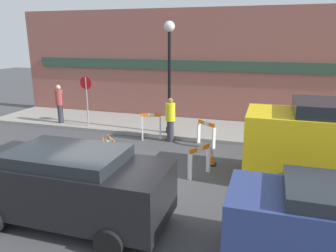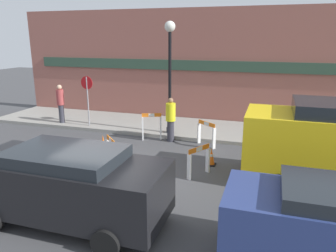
{
  "view_description": "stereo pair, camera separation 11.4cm",
  "coord_description": "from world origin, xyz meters",
  "px_view_note": "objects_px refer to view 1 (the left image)",
  "views": [
    {
      "loc": [
        4.23,
        -8.05,
        4.16
      ],
      "look_at": [
        0.81,
        2.98,
        1.0
      ],
      "focal_mm": 35.0,
      "sensor_mm": 36.0,
      "label": 1
    },
    {
      "loc": [
        4.34,
        -8.02,
        4.16
      ],
      "look_at": [
        0.81,
        2.98,
        1.0
      ],
      "focal_mm": 35.0,
      "sensor_mm": 36.0,
      "label": 2
    }
  ],
  "objects_px": {
    "person_pedestrian": "(59,103)",
    "parked_car_1": "(69,182)",
    "stop_sign": "(86,93)",
    "streetlamp_post": "(169,62)",
    "person_worker": "(170,118)"
  },
  "relations": [
    {
      "from": "parked_car_1",
      "to": "person_pedestrian",
      "type": "bearing_deg",
      "value": 126.28
    },
    {
      "from": "streetlamp_post",
      "to": "person_pedestrian",
      "type": "relative_size",
      "value": 2.52
    },
    {
      "from": "person_pedestrian",
      "to": "stop_sign",
      "type": "bearing_deg",
      "value": -164.81
    },
    {
      "from": "streetlamp_post",
      "to": "person_pedestrian",
      "type": "distance_m",
      "value": 5.84
    },
    {
      "from": "streetlamp_post",
      "to": "stop_sign",
      "type": "relative_size",
      "value": 2.01
    },
    {
      "from": "parked_car_1",
      "to": "streetlamp_post",
      "type": "bearing_deg",
      "value": 88.79
    },
    {
      "from": "streetlamp_post",
      "to": "stop_sign",
      "type": "xyz_separation_m",
      "value": [
        -3.93,
        -0.04,
        -1.46
      ]
    },
    {
      "from": "stop_sign",
      "to": "parked_car_1",
      "type": "distance_m",
      "value": 8.13
    },
    {
      "from": "streetlamp_post",
      "to": "parked_car_1",
      "type": "xyz_separation_m",
      "value": [
        -0.15,
        -7.2,
        -2.15
      ]
    },
    {
      "from": "stop_sign",
      "to": "person_pedestrian",
      "type": "xyz_separation_m",
      "value": [
        -1.55,
        0.1,
        -0.55
      ]
    },
    {
      "from": "person_worker",
      "to": "parked_car_1",
      "type": "relative_size",
      "value": 0.4
    },
    {
      "from": "streetlamp_post",
      "to": "parked_car_1",
      "type": "bearing_deg",
      "value": -91.21
    },
    {
      "from": "stop_sign",
      "to": "streetlamp_post",
      "type": "bearing_deg",
      "value": -176.25
    },
    {
      "from": "stop_sign",
      "to": "parked_car_1",
      "type": "xyz_separation_m",
      "value": [
        3.78,
        -7.16,
        -0.7
      ]
    },
    {
      "from": "person_pedestrian",
      "to": "parked_car_1",
      "type": "xyz_separation_m",
      "value": [
        5.33,
        -7.26,
        -0.15
      ]
    }
  ]
}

